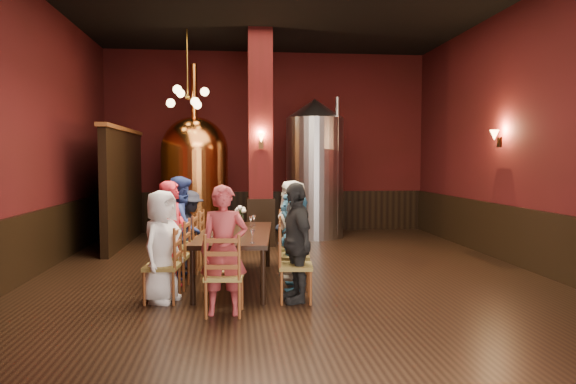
{
  "coord_description": "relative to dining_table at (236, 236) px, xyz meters",
  "views": [
    {
      "loc": [
        -0.83,
        -8.0,
        1.81
      ],
      "look_at": [
        0.02,
        0.2,
        1.29
      ],
      "focal_mm": 32.0,
      "sensor_mm": 36.0,
      "label": 1
    }
  ],
  "objects": [
    {
      "name": "room",
      "position": [
        0.83,
        0.51,
        1.56
      ],
      "size": [
        10.0,
        10.02,
        4.5
      ],
      "color": "black",
      "rests_on": "ground"
    },
    {
      "name": "wainscot_right",
      "position": [
        4.79,
        0.51,
        -0.19
      ],
      "size": [
        0.08,
        9.9,
        1.0
      ],
      "primitive_type": "cube",
      "color": "black",
      "rests_on": "ground"
    },
    {
      "name": "wainscot_back",
      "position": [
        0.83,
        5.47,
        -0.19
      ],
      "size": [
        7.9,
        0.08,
        1.0
      ],
      "primitive_type": "cube",
      "color": "black",
      "rests_on": "ground"
    },
    {
      "name": "wainscot_left",
      "position": [
        -3.13,
        0.51,
        -0.19
      ],
      "size": [
        0.08,
        9.9,
        1.0
      ],
      "primitive_type": "cube",
      "color": "black",
      "rests_on": "ground"
    },
    {
      "name": "column",
      "position": [
        0.53,
        3.31,
        1.56
      ],
      "size": [
        0.58,
        0.58,
        4.5
      ],
      "primitive_type": "cube",
      "color": "#460F11",
      "rests_on": "ground"
    },
    {
      "name": "partition",
      "position": [
        -2.37,
        3.71,
        0.51
      ],
      "size": [
        0.22,
        3.5,
        2.4
      ],
      "primitive_type": "cube",
      "color": "black",
      "rests_on": "ground"
    },
    {
      "name": "pendant_cluster",
      "position": [
        -0.97,
        3.41,
        2.41
      ],
      "size": [
        0.9,
        0.9,
        1.7
      ],
      "primitive_type": null,
      "color": "#A57226",
      "rests_on": "room"
    },
    {
      "name": "sconce_wall",
      "position": [
        4.73,
        1.31,
        1.51
      ],
      "size": [
        0.2,
        0.2,
        0.36
      ],
      "primitive_type": null,
      "rotation": [
        0.0,
        0.0,
        1.57
      ],
      "color": "black",
      "rests_on": "room"
    },
    {
      "name": "sconce_column",
      "position": [
        0.53,
        3.01,
        1.51
      ],
      "size": [
        0.2,
        0.2,
        0.36
      ],
      "primitive_type": null,
      "rotation": [
        0.0,
        0.0,
        3.14
      ],
      "color": "black",
      "rests_on": "column"
    },
    {
      "name": "dining_table",
      "position": [
        0.0,
        0.0,
        0.0
      ],
      "size": [
        1.21,
        2.48,
        0.75
      ],
      "rotation": [
        0.0,
        0.0,
        -0.09
      ],
      "color": "black",
      "rests_on": "ground"
    },
    {
      "name": "chair_0",
      "position": [
        -0.93,
        -0.92,
        -0.23
      ],
      "size": [
        0.5,
        0.5,
        0.92
      ],
      "primitive_type": null,
      "rotation": [
        0.0,
        0.0,
        -1.66
      ],
      "color": "brown",
      "rests_on": "ground"
    },
    {
      "name": "person_0",
      "position": [
        -0.93,
        -0.92,
        0.02
      ],
      "size": [
        0.7,
        0.82,
        1.42
      ],
      "primitive_type": "imported",
      "rotation": [
        0.0,
        0.0,
        1.14
      ],
      "color": "white",
      "rests_on": "ground"
    },
    {
      "name": "chair_1",
      "position": [
        -0.88,
        -0.25,
        -0.23
      ],
      "size": [
        0.5,
        0.5,
        0.92
      ],
      "primitive_type": null,
      "rotation": [
        0.0,
        0.0,
        -1.66
      ],
      "color": "brown",
      "rests_on": "ground"
    },
    {
      "name": "person_1",
      "position": [
        -0.88,
        -0.25,
        0.07
      ],
      "size": [
        0.5,
        0.63,
        1.51
      ],
      "primitive_type": "imported",
      "rotation": [
        0.0,
        0.0,
        1.29
      ],
      "color": "red",
      "rests_on": "ground"
    },
    {
      "name": "chair_2",
      "position": [
        -0.82,
        0.4,
        -0.23
      ],
      "size": [
        0.5,
        0.5,
        0.92
      ],
      "primitive_type": null,
      "rotation": [
        0.0,
        0.0,
        -1.66
      ],
      "color": "brown",
      "rests_on": "ground"
    },
    {
      "name": "person_2",
      "position": [
        -0.82,
        0.4,
        0.09
      ],
      "size": [
        0.41,
        0.77,
        1.56
      ],
      "primitive_type": "imported",
      "rotation": [
        0.0,
        0.0,
        1.52
      ],
      "color": "navy",
      "rests_on": "ground"
    },
    {
      "name": "chair_3",
      "position": [
        -0.76,
        1.07,
        -0.23
      ],
      "size": [
        0.5,
        0.5,
        0.92
      ],
      "primitive_type": null,
      "rotation": [
        0.0,
        0.0,
        -1.66
      ],
      "color": "brown",
      "rests_on": "ground"
    },
    {
      "name": "person_3",
      "position": [
        -0.76,
        1.07,
        -0.04
      ],
      "size": [
        0.68,
        0.93,
        1.3
      ],
      "primitive_type": "imported",
      "rotation": [
        0.0,
        0.0,
        1.31
      ],
      "color": "black",
      "rests_on": "ground"
    },
    {
      "name": "chair_4",
      "position": [
        0.76,
        -1.07,
        -0.23
      ],
      "size": [
        0.5,
        0.5,
        0.92
      ],
      "primitive_type": null,
      "rotation": [
        0.0,
        0.0,
        1.48
      ],
      "color": "brown",
      "rests_on": "ground"
    },
    {
      "name": "person_4",
      "position": [
        0.76,
        -1.07,
        0.07
      ],
      "size": [
        0.55,
        0.95,
        1.52
      ],
      "primitive_type": "imported",
      "rotation": [
        0.0,
        0.0,
        4.92
      ],
      "color": "black",
      "rests_on": "ground"
    },
    {
      "name": "chair_5",
      "position": [
        0.82,
        -0.4,
        -0.23
      ],
      "size": [
        0.5,
        0.5,
        0.92
      ],
      "primitive_type": null,
      "rotation": [
        0.0,
        0.0,
        1.48
      ],
      "color": "brown",
      "rests_on": "ground"
    },
    {
      "name": "person_5",
      "position": [
        0.82,
        -0.4,
        -0.01
      ],
      "size": [
        0.57,
        1.3,
        1.36
      ],
      "primitive_type": "imported",
      "rotation": [
        0.0,
        0.0,
        4.58
      ],
      "color": "teal",
      "rests_on": "ground"
    },
    {
      "name": "chair_6",
      "position": [
        0.88,
        0.25,
        -0.23
      ],
      "size": [
        0.5,
        0.5,
        0.92
      ],
      "primitive_type": null,
      "rotation": [
        0.0,
        0.0,
        1.48
      ],
      "color": "brown",
      "rests_on": "ground"
    },
    {
      "name": "person_6",
      "position": [
        0.88,
        0.25,
        0.06
      ],
      "size": [
        0.57,
        0.79,
        1.49
      ],
      "primitive_type": "imported",
      "rotation": [
        0.0,
        0.0,
        4.85
      ],
      "color": "#B3AD9E",
      "rests_on": "ground"
    },
    {
      "name": "chair_7",
      "position": [
        0.93,
        0.92,
        -0.23
      ],
      "size": [
        0.5,
        0.5,
        0.92
      ],
      "primitive_type": null,
      "rotation": [
        0.0,
        0.0,
        1.48
      ],
      "color": "brown",
      "rests_on": "ground"
    },
    {
      "name": "person_7",
      "position": [
        0.93,
        0.92,
        0.03
      ],
      "size": [
        0.35,
        0.7,
        1.44
      ],
      "primitive_type": "imported",
      "rotation": [
        0.0,
        0.0,
        4.7
      ],
      "color": "black",
      "rests_on": "ground"
    },
    {
      "name": "chair_8",
      "position": [
        -0.14,
        -1.54,
        -0.23
      ],
      "size": [
        0.5,
        0.5,
        0.92
      ],
      "primitive_type": null,
      "rotation": [
        0.0,
        0.0,
        3.05
      ],
      "color": "brown",
      "rests_on": "ground"
    },
    {
      "name": "person_8",
      "position": [
        -0.14,
        -1.54,
        0.07
      ],
      "size": [
        0.57,
        0.38,
        1.52
      ],
      "primitive_type": "imported",
      "rotation": [
        0.0,
        0.0,
        6.25
      ],
      "color": "#A6373C",
      "rests_on": "ground"
    },
    {
      "name": "copper_kettle",
      "position": [
        -0.89,
        4.05,
        0.73
      ],
      "size": [
        1.74,
        1.74,
        3.9
      ],
      "rotation": [
        0.0,
        0.0,
        -0.21
      ],
      "color": "black",
      "rests_on": "ground"
    },
    {
      "name": "steel_vessel",
      "position": [
        1.84,
        4.33,
        0.92
      ],
      "size": [
        1.33,
        1.33,
        3.21
      ],
      "rotation": [
        0.0,
        0.0,
        -0.0
      ],
      "color": "#B2B2B7",
      "rests_on": "ground"
    },
    {
      "name": "rose_vase",
      "position": [
        0.08,
        0.84,
        0.27
      ],
      "size": [
        0.19,
        0.19,
        0.32
      ],
      "color": "white",
      "rests_on": "dining_table"
    },
    {
      "name": "wine_glass_0",
      "position": [
        -0.19,
        -0.51,
        0.15
      ],
      "size": [
        0.07,
        0.07,
        0.17
      ],
      "primitive_type": null,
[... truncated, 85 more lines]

